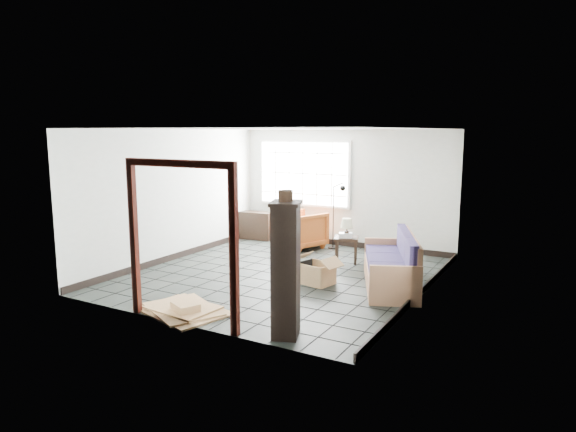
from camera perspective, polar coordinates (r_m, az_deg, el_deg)
The scene contains 15 objects.
ground at distance 9.31m, azimuth -0.55°, elevation -6.55°, with size 5.50×5.50×0.00m, color black.
room_shell at distance 9.02m, azimuth -0.48°, elevation 3.81°, with size 5.02×5.52×2.61m.
window_panel at distance 11.84m, azimuth 1.75°, elevation 4.75°, with size 2.32×0.08×1.52m.
doorway_trim at distance 6.85m, azimuth -11.89°, elevation -0.70°, with size 1.80×0.08×2.20m.
futon_sofa at distance 8.72m, azimuth 11.68°, elevation -5.63°, with size 1.50×2.17×0.90m.
armchair at distance 11.33m, azimuth 1.51°, elevation -1.31°, with size 0.88×0.82×0.91m, color #994D16.
side_table at distance 10.16m, azimuth 6.51°, elevation -2.82°, with size 0.59×0.59×0.51m.
table_lamp at distance 10.04m, azimuth 6.55°, elevation -0.92°, with size 0.25×0.25×0.38m.
projector at distance 10.08m, azimuth 6.42°, elevation -2.14°, with size 0.31×0.27×0.09m.
floor_lamp at distance 11.22m, azimuth 5.53°, elevation 0.27°, with size 0.44×0.28×1.47m.
console_shelf at distance 12.32m, azimuth -3.68°, elevation -1.04°, with size 0.88×0.42×0.66m.
tall_shelf at distance 6.39m, azimuth -0.25°, elevation -5.89°, with size 0.50×0.56×1.71m.
pot at distance 6.25m, azimuth -0.28°, elevation 2.27°, with size 0.19×0.19×0.13m.
open_box at distance 8.77m, azimuth 3.18°, elevation -6.37°, with size 0.94×0.60×0.49m.
cardboard_pile at distance 7.59m, azimuth -11.54°, elevation -10.09°, with size 1.47×1.24×0.19m.
Camera 1 is at (4.46, -7.76, 2.56)m, focal length 32.00 mm.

